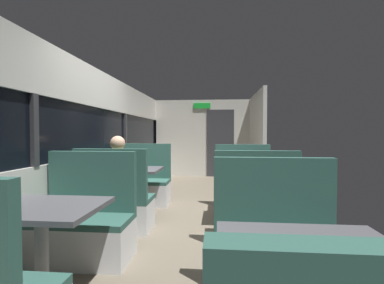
# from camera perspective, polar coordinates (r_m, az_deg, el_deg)

# --- Properties ---
(ground_plane) EXTENTS (3.30, 9.20, 0.02)m
(ground_plane) POSITION_cam_1_polar(r_m,az_deg,el_deg) (4.28, -1.05, -15.93)
(ground_plane) COLOR #665B4C
(carriage_window_panel_left) EXTENTS (0.09, 8.48, 2.30)m
(carriage_window_panel_left) POSITION_cam_1_polar(r_m,az_deg,el_deg) (4.47, -19.87, -0.67)
(carriage_window_panel_left) COLOR beige
(carriage_window_panel_left) RESTS_ON ground_plane
(carriage_end_bulkhead) EXTENTS (2.90, 0.11, 2.30)m
(carriage_end_bulkhead) POSITION_cam_1_polar(r_m,az_deg,el_deg) (8.25, 2.52, 0.73)
(carriage_end_bulkhead) COLOR beige
(carriage_end_bulkhead) RESTS_ON ground_plane
(carriage_aisle_panel_right) EXTENTS (0.08, 2.40, 2.30)m
(carriage_aisle_panel_right) POSITION_cam_1_polar(r_m,az_deg,el_deg) (7.12, 13.32, 0.61)
(carriage_aisle_panel_right) COLOR beige
(carriage_aisle_panel_right) RESTS_ON ground_plane
(dining_table_near_window) EXTENTS (0.90, 0.70, 0.74)m
(dining_table_near_window) POSITION_cam_1_polar(r_m,az_deg,el_deg) (2.46, -28.93, -13.81)
(dining_table_near_window) COLOR #9E9EA3
(dining_table_near_window) RESTS_ON ground_plane
(bench_near_window_facing_entry) EXTENTS (0.95, 0.50, 1.10)m
(bench_near_window_facing_entry) POSITION_cam_1_polar(r_m,az_deg,el_deg) (3.13, -21.33, -16.27)
(bench_near_window_facing_entry) COLOR silver
(bench_near_window_facing_entry) RESTS_ON ground_plane
(dining_table_mid_window) EXTENTS (0.90, 0.70, 0.74)m
(dining_table_mid_window) POSITION_cam_1_polar(r_m,az_deg,el_deg) (4.44, -12.51, -6.70)
(dining_table_mid_window) COLOR #9E9EA3
(dining_table_mid_window) RESTS_ON ground_plane
(bench_mid_window_facing_end) EXTENTS (0.95, 0.50, 1.10)m
(bench_mid_window_facing_end) POSITION_cam_1_polar(r_m,az_deg,el_deg) (3.85, -15.72, -12.76)
(bench_mid_window_facing_end) COLOR silver
(bench_mid_window_facing_end) RESTS_ON ground_plane
(bench_mid_window_facing_entry) EXTENTS (0.95, 0.50, 1.10)m
(bench_mid_window_facing_entry) POSITION_cam_1_polar(r_m,az_deg,el_deg) (5.15, -10.09, -9.01)
(bench_mid_window_facing_entry) COLOR silver
(bench_mid_window_facing_entry) RESTS_ON ground_plane
(dining_table_front_aisle) EXTENTS (0.90, 0.70, 0.74)m
(dining_table_front_aisle) POSITION_cam_1_polar(r_m,az_deg,el_deg) (1.57, 23.28, -22.85)
(dining_table_front_aisle) COLOR #9E9EA3
(dining_table_front_aisle) RESTS_ON ground_plane
(bench_front_aisle_facing_entry) EXTENTS (0.95, 0.50, 1.10)m
(bench_front_aisle_facing_entry) POSITION_cam_1_polar(r_m,az_deg,el_deg) (2.32, 17.34, -22.86)
(bench_front_aisle_facing_entry) COLOR silver
(bench_front_aisle_facing_entry) RESTS_ON ground_plane
(dining_table_rear_aisle) EXTENTS (0.90, 0.70, 0.74)m
(dining_table_rear_aisle) POSITION_cam_1_polar(r_m,az_deg,el_deg) (4.06, 11.62, -7.49)
(dining_table_rear_aisle) COLOR #9E9EA3
(dining_table_rear_aisle) RESTS_ON ground_plane
(bench_rear_aisle_facing_end) EXTENTS (0.95, 0.50, 1.10)m
(bench_rear_aisle_facing_end) POSITION_cam_1_polar(r_m,az_deg,el_deg) (3.45, 12.92, -14.47)
(bench_rear_aisle_facing_end) COLOR silver
(bench_rear_aisle_facing_end) RESTS_ON ground_plane
(bench_rear_aisle_facing_entry) EXTENTS (0.95, 0.50, 1.10)m
(bench_rear_aisle_facing_entry) POSITION_cam_1_polar(r_m,az_deg,el_deg) (4.80, 10.64, -9.82)
(bench_rear_aisle_facing_entry) COLOR silver
(bench_rear_aisle_facing_entry) RESTS_ON ground_plane
(seated_passenger) EXTENTS (0.47, 0.55, 1.26)m
(seated_passenger) POSITION_cam_1_polar(r_m,az_deg,el_deg) (3.87, -15.36, -9.51)
(seated_passenger) COLOR #26262D
(seated_passenger) RESTS_ON ground_plane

